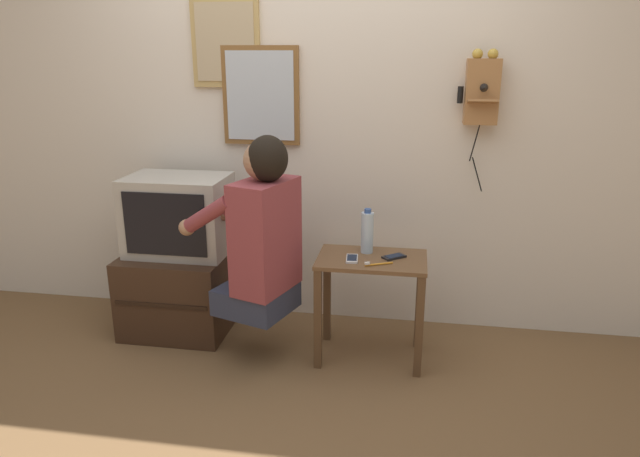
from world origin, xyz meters
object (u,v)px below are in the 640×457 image
(wall_phone_antique, at_px, (482,90))
(wall_mirror, at_px, (261,96))
(framed_picture, at_px, (226,42))
(toothbrush, at_px, (377,264))
(cell_phone_held, at_px, (352,259))
(cell_phone_spare, at_px, (394,257))
(person, at_px, (261,233))
(television, at_px, (179,215))
(water_bottle, at_px, (367,232))

(wall_phone_antique, bearing_deg, wall_mirror, 178.11)
(wall_phone_antique, relative_size, framed_picture, 1.54)
(framed_picture, height_order, toothbrush, framed_picture)
(cell_phone_held, distance_m, cell_phone_spare, 0.23)
(cell_phone_spare, bearing_deg, wall_mirror, -158.39)
(person, distance_m, cell_phone_spare, 0.71)
(television, relative_size, toothbrush, 4.06)
(person, distance_m, wall_mirror, 0.89)
(framed_picture, xyz_separation_m, water_bottle, (0.87, -0.39, -0.98))
(wall_phone_antique, height_order, cell_phone_held, wall_phone_antique)
(framed_picture, xyz_separation_m, cell_phone_held, (0.81, -0.52, -1.09))
(cell_phone_spare, bearing_deg, wall_phone_antique, 93.86)
(framed_picture, bearing_deg, person, -60.17)
(wall_mirror, height_order, cell_phone_held, wall_mirror)
(television, distance_m, water_bottle, 1.12)
(wall_mirror, xyz_separation_m, cell_phone_spare, (0.82, -0.45, -0.79))
(cell_phone_spare, height_order, toothbrush, toothbrush)
(wall_phone_antique, bearing_deg, framed_picture, 178.25)
(wall_phone_antique, xyz_separation_m, wall_mirror, (-1.25, 0.04, -0.05))
(television, height_order, wall_phone_antique, wall_phone_antique)
(television, relative_size, framed_picture, 1.15)
(framed_picture, height_order, wall_mirror, framed_picture)
(television, height_order, cell_phone_spare, television)
(television, xyz_separation_m, wall_mirror, (0.44, 0.28, 0.67))
(wall_phone_antique, distance_m, framed_picture, 1.47)
(cell_phone_held, bearing_deg, person, -174.83)
(framed_picture, relative_size, toothbrush, 3.52)
(cell_phone_held, relative_size, toothbrush, 0.90)
(water_bottle, xyz_separation_m, toothbrush, (0.07, -0.19, -0.11))
(wall_phone_antique, xyz_separation_m, cell_phone_spare, (-0.42, -0.41, -0.84))
(person, bearing_deg, cell_phone_spare, -59.47)
(cell_phone_held, bearing_deg, water_bottle, 58.54)
(framed_picture, height_order, cell_phone_held, framed_picture)
(wall_phone_antique, bearing_deg, water_bottle, -149.28)
(framed_picture, bearing_deg, toothbrush, -31.49)
(wall_mirror, bearing_deg, wall_phone_antique, -1.89)
(wall_mirror, xyz_separation_m, water_bottle, (0.67, -0.38, -0.68))
(framed_picture, bearing_deg, water_bottle, -23.82)
(wall_phone_antique, distance_m, wall_mirror, 1.25)
(cell_phone_spare, relative_size, toothbrush, 0.94)
(cell_phone_held, bearing_deg, cell_phone_spare, 12.29)
(television, bearing_deg, cell_phone_spare, -7.51)
(person, xyz_separation_m, wall_mirror, (-0.14, 0.59, 0.65))
(wall_phone_antique, distance_m, toothbrush, 1.11)
(water_bottle, bearing_deg, cell_phone_spare, -23.31)
(framed_picture, bearing_deg, wall_mirror, -0.90)
(person, bearing_deg, television, 80.69)
(television, bearing_deg, wall_phone_antique, 8.06)
(person, distance_m, television, 0.66)
(person, bearing_deg, framed_picture, 48.54)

